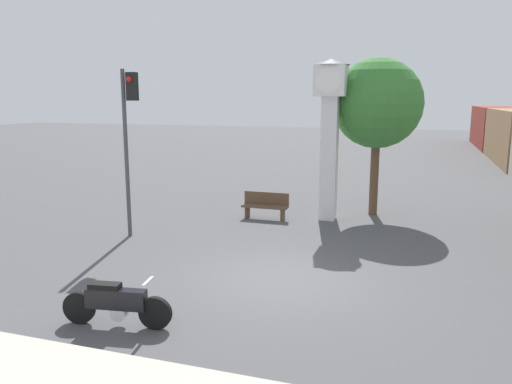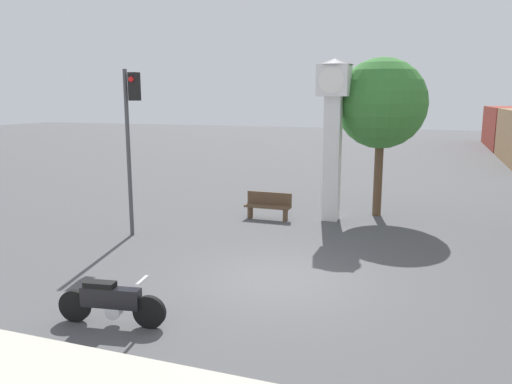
% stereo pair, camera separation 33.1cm
% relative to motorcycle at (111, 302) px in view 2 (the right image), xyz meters
% --- Properties ---
extents(ground_plane, '(120.00, 120.00, 0.00)m').
position_rel_motorcycle_xyz_m(ground_plane, '(2.21, 3.26, -0.44)').
color(ground_plane, '#4C4C4F').
extents(motorcycle, '(2.08, 0.53, 0.92)m').
position_rel_motorcycle_xyz_m(motorcycle, '(0.00, 0.00, 0.00)').
color(motorcycle, black).
rests_on(motorcycle, ground_plane).
extents(clock_tower, '(1.22, 1.22, 5.40)m').
position_rel_motorcycle_xyz_m(clock_tower, '(2.23, 9.40, 3.10)').
color(clock_tower, white).
rests_on(clock_tower, ground_plane).
extents(traffic_light, '(0.50, 0.35, 4.96)m').
position_rel_motorcycle_xyz_m(traffic_light, '(-2.99, 5.43, 2.93)').
color(traffic_light, '#47474C').
rests_on(traffic_light, ground_plane).
extents(street_tree, '(3.12, 3.12, 5.51)m').
position_rel_motorcycle_xyz_m(street_tree, '(3.65, 10.65, 3.49)').
color(street_tree, brown).
rests_on(street_tree, ground_plane).
extents(bench, '(1.60, 0.44, 0.92)m').
position_rel_motorcycle_xyz_m(bench, '(0.16, 8.81, 0.05)').
color(bench, brown).
rests_on(bench, ground_plane).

